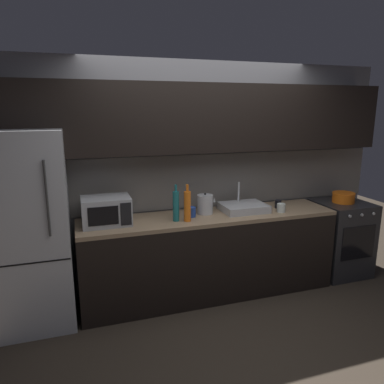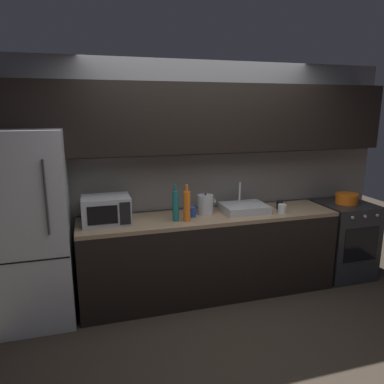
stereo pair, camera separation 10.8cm
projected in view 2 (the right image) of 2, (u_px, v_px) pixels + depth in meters
ground_plane at (243, 341)px, 3.18m from camera, size 10.00×10.00×0.00m
back_wall at (202, 151)px, 3.96m from camera, size 4.48×0.44×2.50m
counter_run at (210, 255)px, 3.92m from camera, size 2.74×0.60×0.90m
refrigerator at (32, 229)px, 3.34m from camera, size 0.68×0.69×1.83m
oven_range at (343, 239)px, 4.39m from camera, size 0.60×0.62×0.90m
microwave at (106, 210)px, 3.52m from camera, size 0.46×0.35×0.27m
sink_basin at (244, 208)px, 3.95m from camera, size 0.48×0.38×0.30m
kettle at (205, 204)px, 3.86m from camera, size 0.20×0.17×0.23m
wine_bottle_teal at (176, 206)px, 3.60m from camera, size 0.06×0.06×0.37m
wine_bottle_orange at (187, 206)px, 3.59m from camera, size 0.07×0.07×0.37m
mug_dark at (280, 205)px, 4.06m from camera, size 0.07×0.07×0.09m
mug_blue at (192, 212)px, 3.75m from camera, size 0.09×0.09×0.10m
mug_clear at (282, 209)px, 3.90m from camera, size 0.09×0.09×0.09m
cooking_pot at (347, 199)px, 4.28m from camera, size 0.26×0.26×0.12m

